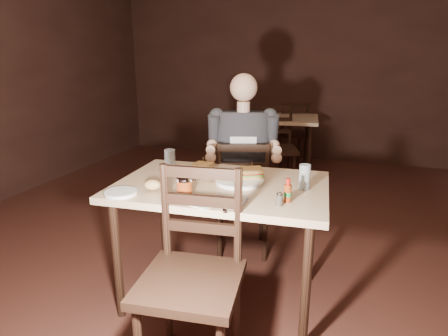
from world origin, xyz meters
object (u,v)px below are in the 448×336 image
(glass_left, at_px, (170,159))
(syrup_dispenser, at_px, (184,187))
(main_table, at_px, (221,196))
(glass_right, at_px, (304,177))
(chair_far, at_px, (242,196))
(dinner_plate, at_px, (239,181))
(diner, at_px, (243,138))
(bg_chair_far, at_px, (291,134))
(bg_table, at_px, (285,124))
(bg_chair_near, at_px, (277,149))
(chair_near, at_px, (190,282))
(side_plate, at_px, (121,193))
(hot_sauce, at_px, (288,190))

(glass_left, distance_m, syrup_dispenser, 0.56)
(main_table, height_order, glass_right, glass_right)
(chair_far, relative_size, dinner_plate, 3.27)
(main_table, distance_m, diner, 0.64)
(bg_chair_far, relative_size, diner, 1.01)
(main_table, distance_m, bg_chair_far, 3.32)
(diner, distance_m, dinner_plate, 0.59)
(bg_table, height_order, bg_chair_far, bg_chair_far)
(bg_table, xyz_separation_m, bg_chair_near, (0.00, -0.55, -0.20))
(dinner_plate, xyz_separation_m, glass_right, (0.37, 0.01, 0.06))
(bg_table, bearing_deg, dinner_plate, -86.52)
(syrup_dispenser, bearing_deg, chair_near, -66.98)
(syrup_dispenser, bearing_deg, dinner_plate, 54.12)
(bg_table, bearing_deg, side_plate, -97.12)
(bg_chair_near, distance_m, syrup_dispenser, 2.52)
(bg_chair_near, height_order, glass_right, bg_chair_near)
(bg_chair_near, distance_m, diner, 1.67)
(hot_sauce, relative_size, side_plate, 0.72)
(side_plate, bearing_deg, chair_near, -27.01)
(chair_near, bearing_deg, diner, 88.03)
(bg_chair_far, xyz_separation_m, side_plate, (-0.39, -3.66, 0.32))
(main_table, bearing_deg, hot_sauce, -23.09)
(chair_far, height_order, chair_near, chair_near)
(bg_table, bearing_deg, syrup_dispenser, -90.79)
(diner, relative_size, glass_left, 6.93)
(dinner_plate, distance_m, syrup_dispenser, 0.39)
(chair_far, relative_size, syrup_dispenser, 8.22)
(bg_table, xyz_separation_m, bg_chair_far, (0.00, 0.55, -0.22))
(bg_table, bearing_deg, bg_chair_far, 90.00)
(main_table, distance_m, side_plate, 0.58)
(glass_left, xyz_separation_m, syrup_dispenser, (0.31, -0.46, -0.01))
(chair_near, bearing_deg, bg_chair_far, 85.73)
(main_table, xyz_separation_m, hot_sauce, (0.42, -0.18, 0.14))
(side_plate, bearing_deg, bg_table, 82.88)
(dinner_plate, xyz_separation_m, syrup_dispenser, (-0.21, -0.32, 0.05))
(bg_chair_near, xyz_separation_m, syrup_dispenser, (-0.04, -2.49, 0.35))
(chair_near, height_order, hot_sauce, chair_near)
(bg_chair_near, height_order, dinner_plate, bg_chair_near)
(bg_chair_near, relative_size, syrup_dispenser, 8.62)
(bg_chair_far, distance_m, glass_left, 3.17)
(hot_sauce, distance_m, side_plate, 0.89)
(bg_chair_far, relative_size, glass_right, 6.48)
(dinner_plate, distance_m, glass_right, 0.38)
(chair_near, relative_size, bg_chair_far, 1.08)
(glass_right, bearing_deg, main_table, -173.58)
(diner, xyz_separation_m, glass_left, (-0.39, -0.41, -0.09))
(glass_left, relative_size, glass_right, 0.93)
(hot_sauce, bearing_deg, glass_left, 156.68)
(diner, distance_m, hot_sauce, 0.90)
(chair_far, distance_m, syrup_dispenser, 1.00)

